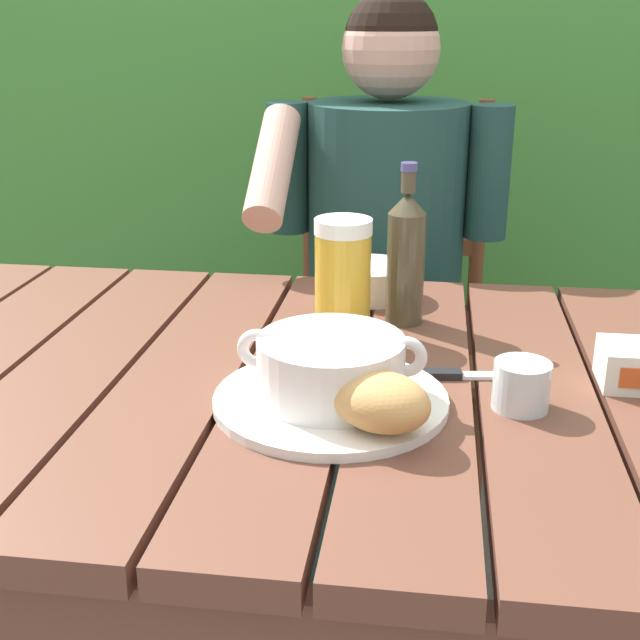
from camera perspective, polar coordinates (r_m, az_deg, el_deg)
dining_table at (r=1.13m, az=-1.45°, el=-7.87°), size 1.35×0.84×0.73m
hedge_backdrop at (r=2.67m, az=1.14°, el=18.71°), size 3.43×0.97×2.71m
chair_near_diner at (r=1.97m, az=4.61°, el=-0.38°), size 0.45×0.48×0.98m
person_eating at (r=1.70m, az=4.31°, el=4.78°), size 0.48×0.47×1.21m
serving_plate at (r=1.00m, az=0.74°, el=-5.50°), size 0.28×0.28×0.01m
soup_bowl at (r=0.98m, az=0.75°, el=-3.16°), size 0.22×0.17×0.08m
bread_roll at (r=0.91m, az=4.14°, el=-5.56°), size 0.14×0.13×0.06m
beer_glass at (r=1.21m, az=1.58°, el=3.10°), size 0.08×0.08×0.17m
beer_bottle at (r=1.24m, az=5.91°, el=4.37°), size 0.06×0.06×0.24m
water_glass_small at (r=1.01m, az=13.64°, el=-4.39°), size 0.07×0.07×0.06m
table_knife at (r=1.08m, az=9.52°, el=-3.73°), size 0.17×0.04×0.01m
diner_bowl at (r=1.37m, az=3.54°, el=2.71°), size 0.13×0.13×0.05m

